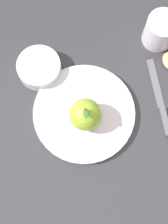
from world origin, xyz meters
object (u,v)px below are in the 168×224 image
object	(u,v)px
side_bowl	(39,67)
cup	(161,30)
dinner_plate	(84,113)
knife	(161,103)
apple	(85,115)

from	to	relation	value
side_bowl	cup	size ratio (longest dim) A/B	1.28
dinner_plate	knife	world-z (taller)	dinner_plate
cup	knife	bearing A→B (deg)	-9.65
dinner_plate	side_bowl	size ratio (longest dim) A/B	2.28
side_bowl	dinner_plate	bearing A→B (deg)	35.11
dinner_plate	cup	xyz separation A→B (m)	(-0.17, 0.22, 0.04)
cup	knife	world-z (taller)	cup
apple	cup	xyz separation A→B (m)	(-0.19, 0.22, -0.01)
knife	apple	bearing A→B (deg)	-86.74
dinner_plate	cup	world-z (taller)	cup
cup	side_bowl	bearing A→B (deg)	-82.65
cup	knife	distance (m)	0.18
side_bowl	cup	bearing A→B (deg)	97.35
apple	knife	bearing A→B (deg)	93.26
dinner_plate	apple	world-z (taller)	apple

